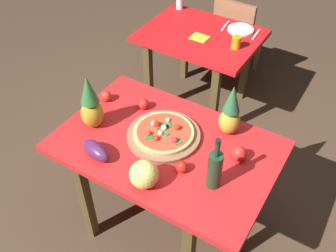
# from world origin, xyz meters

# --- Properties ---
(ground_plane) EXTENTS (10.00, 10.00, 0.00)m
(ground_plane) POSITION_xyz_m (0.00, 0.00, 0.00)
(ground_plane) COLOR #4C3828
(display_table) EXTENTS (1.28, 0.84, 0.75)m
(display_table) POSITION_xyz_m (0.00, 0.00, 0.66)
(display_table) COLOR #4F3E20
(display_table) RESTS_ON ground_plane
(background_table) EXTENTS (0.97, 0.74, 0.75)m
(background_table) POSITION_xyz_m (-0.44, 1.24, 0.63)
(background_table) COLOR #4F3E20
(background_table) RESTS_ON ground_plane
(dining_chair) EXTENTS (0.41, 0.41, 0.85)m
(dining_chair) POSITION_xyz_m (-0.35, 1.84, 0.48)
(dining_chair) COLOR #8A5E43
(dining_chair) RESTS_ON ground_plane
(pizza_board) EXTENTS (0.44, 0.44, 0.02)m
(pizza_board) POSITION_xyz_m (-0.04, 0.04, 0.76)
(pizza_board) COLOR #8A5E43
(pizza_board) RESTS_ON display_table
(pizza) EXTENTS (0.36, 0.36, 0.06)m
(pizza) POSITION_xyz_m (-0.04, 0.04, 0.79)
(pizza) COLOR #E0AB6A
(pizza) RESTS_ON pizza_board
(wine_bottle) EXTENTS (0.08, 0.08, 0.33)m
(wine_bottle) POSITION_xyz_m (0.36, -0.12, 0.87)
(wine_bottle) COLOR #1D3923
(wine_bottle) RESTS_ON display_table
(pineapple_left) EXTENTS (0.14, 0.14, 0.36)m
(pineapple_left) POSITION_xyz_m (-0.46, -0.09, 0.91)
(pineapple_left) COLOR #AD8623
(pineapple_left) RESTS_ON display_table
(pineapple_right) EXTENTS (0.13, 0.13, 0.34)m
(pineapple_right) POSITION_xyz_m (0.26, 0.28, 0.90)
(pineapple_right) COLOR gold
(pineapple_right) RESTS_ON display_table
(melon) EXTENTS (0.15, 0.15, 0.15)m
(melon) POSITION_xyz_m (0.06, -0.31, 0.83)
(melon) COLOR #E9D463
(melon) RESTS_ON display_table
(bell_pepper) EXTENTS (0.09, 0.09, 0.09)m
(bell_pepper) POSITION_xyz_m (0.40, 0.11, 0.79)
(bell_pepper) COLOR red
(bell_pepper) RESTS_ON display_table
(eggplant) EXTENTS (0.22, 0.13, 0.09)m
(eggplant) POSITION_xyz_m (-0.28, -0.29, 0.79)
(eggplant) COLOR #4F204C
(eggplant) RESTS_ON display_table
(tomato_beside_pepper) EXTENTS (0.07, 0.07, 0.07)m
(tomato_beside_pepper) POSITION_xyz_m (-0.29, 0.20, 0.78)
(tomato_beside_pepper) COLOR red
(tomato_beside_pepper) RESTS_ON display_table
(tomato_near_board) EXTENTS (0.07, 0.07, 0.07)m
(tomato_near_board) POSITION_xyz_m (-0.55, 0.14, 0.78)
(tomato_near_board) COLOR red
(tomato_near_board) RESTS_ON display_table
(tomato_at_corner) EXTENTS (0.07, 0.07, 0.07)m
(tomato_at_corner) POSITION_xyz_m (0.18, -0.13, 0.78)
(tomato_at_corner) COLOR red
(tomato_at_corner) RESTS_ON display_table
(drinking_glass_juice) EXTENTS (0.07, 0.07, 0.10)m
(drinking_glass_juice) POSITION_xyz_m (-0.10, 1.19, 0.80)
(drinking_glass_juice) COLOR orange
(drinking_glass_juice) RESTS_ON background_table
(drinking_glass_water) EXTENTS (0.06, 0.06, 0.12)m
(drinking_glass_water) POSITION_xyz_m (-0.82, 1.55, 0.81)
(drinking_glass_water) COLOR silver
(drinking_glass_water) RESTS_ON background_table
(dinner_plate) EXTENTS (0.22, 0.22, 0.02)m
(dinner_plate) POSITION_xyz_m (-0.18, 1.46, 0.76)
(dinner_plate) COLOR white
(dinner_plate) RESTS_ON background_table
(fork_utensil) EXTENTS (0.03, 0.18, 0.01)m
(fork_utensil) POSITION_xyz_m (-0.32, 1.46, 0.75)
(fork_utensil) COLOR silver
(fork_utensil) RESTS_ON background_table
(knife_utensil) EXTENTS (0.03, 0.18, 0.01)m
(knife_utensil) POSITION_xyz_m (-0.04, 1.46, 0.75)
(knife_utensil) COLOR silver
(knife_utensil) RESTS_ON background_table
(napkin_folded) EXTENTS (0.14, 0.12, 0.01)m
(napkin_folded) POSITION_xyz_m (-0.41, 1.17, 0.75)
(napkin_folded) COLOR yellow
(napkin_folded) RESTS_ON background_table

